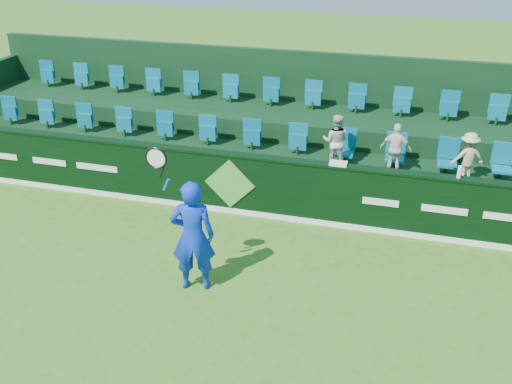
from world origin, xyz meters
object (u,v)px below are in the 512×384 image
(spectator_right, at_px, (468,157))
(towel, at_px, (338,163))
(spectator_left, at_px, (336,141))
(drinks_bottle, at_px, (459,172))
(tennis_player, at_px, (193,236))
(spectator_middle, at_px, (396,149))

(spectator_right, height_order, towel, spectator_right)
(spectator_left, distance_m, drinks_bottle, 2.71)
(towel, relative_size, drinks_bottle, 1.44)
(drinks_bottle, bearing_deg, tennis_player, -146.89)
(spectator_left, bearing_deg, spectator_middle, -178.57)
(spectator_left, distance_m, spectator_middle, 1.26)
(drinks_bottle, bearing_deg, spectator_right, 78.59)
(spectator_left, height_order, spectator_right, spectator_left)
(tennis_player, distance_m, spectator_right, 5.93)
(spectator_middle, height_order, towel, spectator_middle)
(drinks_bottle, bearing_deg, spectator_left, 155.58)
(tennis_player, relative_size, towel, 7.71)
(tennis_player, bearing_deg, drinks_bottle, 33.11)
(spectator_right, xyz_separation_m, towel, (-2.48, -1.12, 0.05))
(spectator_middle, bearing_deg, spectator_left, 6.35)
(tennis_player, xyz_separation_m, spectator_middle, (3.04, 3.89, 0.34))
(spectator_left, xyz_separation_m, drinks_bottle, (2.47, -1.12, 0.07))
(tennis_player, distance_m, drinks_bottle, 5.09)
(spectator_right, bearing_deg, tennis_player, 22.22)
(spectator_middle, distance_m, drinks_bottle, 1.65)
(tennis_player, relative_size, spectator_left, 2.22)
(tennis_player, xyz_separation_m, drinks_bottle, (4.25, 2.77, 0.45))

